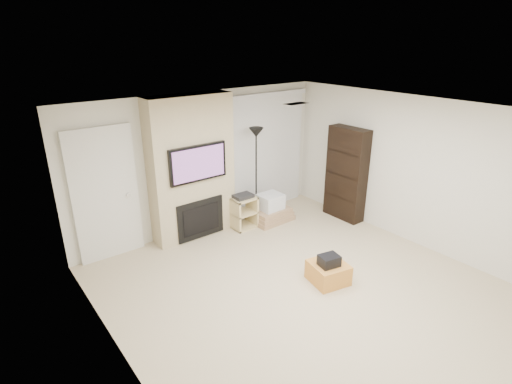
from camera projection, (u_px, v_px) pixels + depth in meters
floor at (308, 292)px, 5.64m from camera, size 5.00×5.50×0.00m
ceiling at (318, 115)px, 4.72m from camera, size 5.00×5.50×0.00m
wall_back at (203, 162)px, 7.20m from camera, size 5.00×0.00×2.50m
wall_left at (125, 279)px, 3.75m from camera, size 0.00×5.50×2.50m
wall_right at (419, 173)px, 6.60m from camera, size 0.00×5.50×2.50m
hvac_vent at (296, 104)px, 5.54m from camera, size 0.35×0.18×0.01m
ottoman at (328, 272)px, 5.83m from camera, size 0.59×0.59×0.30m
black_bag at (329, 261)px, 5.70m from camera, size 0.32×0.27×0.16m
fireplace_wall at (192, 169)px, 6.85m from camera, size 1.50×0.47×2.50m
entry_door at (105, 196)px, 6.21m from camera, size 1.02×0.11×2.14m
vertical_blinds at (265, 149)px, 7.95m from camera, size 1.98×0.10×2.37m
floor_lamp at (256, 149)px, 7.35m from camera, size 0.27×0.27×1.82m
av_stand at (243, 210)px, 7.43m from camera, size 0.45×0.38×0.66m
box_stack at (270, 210)px, 7.77m from camera, size 0.82×0.63×0.54m
bookshelf at (346, 174)px, 7.65m from camera, size 0.30×0.80×1.80m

